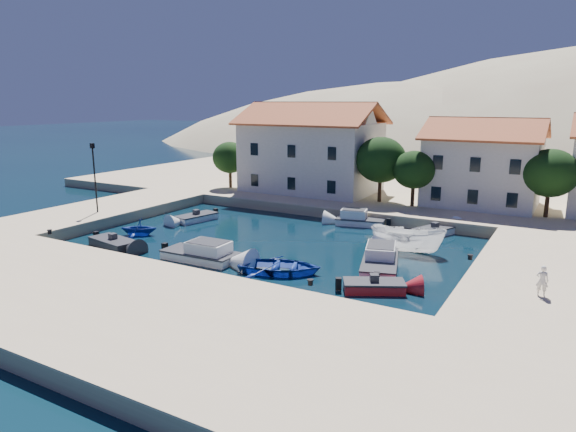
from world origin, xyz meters
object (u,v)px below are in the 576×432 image
object	(u,v)px
boat_east	(407,252)
pedestrian	(542,281)
building_mid	(483,161)
cabin_cruiser_south	(200,253)
cabin_cruiser_east	(380,261)
rowboat_south	(280,273)
lamppost	(94,171)
building_left	(311,146)

from	to	relation	value
boat_east	pedestrian	world-z (taller)	pedestrian
building_mid	pedestrian	size ratio (longest dim) A/B	6.39
cabin_cruiser_south	cabin_cruiser_east	xyz separation A→B (m)	(11.54, 4.50, -0.00)
rowboat_south	pedestrian	xyz separation A→B (m)	(15.11, 1.09, 1.82)
lamppost	rowboat_south	bearing A→B (deg)	-9.81
lamppost	building_mid	bearing A→B (deg)	35.45
building_mid	boat_east	size ratio (longest dim) A/B	1.89
building_left	lamppost	distance (m)	23.10
cabin_cruiser_east	boat_east	distance (m)	4.70
building_mid	lamppost	bearing A→B (deg)	-144.55
rowboat_south	pedestrian	distance (m)	15.26
building_mid	rowboat_south	distance (m)	26.50
cabin_cruiser_south	cabin_cruiser_east	world-z (taller)	same
cabin_cruiser_east	pedestrian	xyz separation A→B (m)	(9.82, -2.98, 1.35)
building_mid	pedestrian	bearing A→B (deg)	-73.27
boat_east	building_left	bearing A→B (deg)	43.71
lamppost	cabin_cruiser_south	world-z (taller)	lamppost
building_left	cabin_cruiser_south	size ratio (longest dim) A/B	2.67
building_left	boat_east	bearing A→B (deg)	-43.64
rowboat_south	pedestrian	size ratio (longest dim) A/B	3.25
lamppost	cabin_cruiser_south	xyz separation A→B (m)	(15.25, -4.15, -4.28)
boat_east	pedestrian	bearing A→B (deg)	-131.78
building_mid	cabin_cruiser_east	xyz separation A→B (m)	(-2.71, -20.64, -4.75)
building_mid	cabin_cruiser_east	size ratio (longest dim) A/B	1.75
boat_east	cabin_cruiser_south	bearing A→B (deg)	124.77
cabin_cruiser_south	rowboat_south	distance (m)	6.28
cabin_cruiser_east	boat_east	xyz separation A→B (m)	(0.43, 4.65, -0.48)
building_left	cabin_cruiser_east	distance (m)	25.48
building_mid	pedestrian	world-z (taller)	building_mid
lamppost	building_left	bearing A→B (deg)	60.10
building_mid	lamppost	size ratio (longest dim) A/B	1.69
boat_east	building_mid	bearing A→B (deg)	-10.78
rowboat_south	cabin_cruiser_east	world-z (taller)	cabin_cruiser_east
building_left	boat_east	size ratio (longest dim) A/B	2.64
building_left	rowboat_south	world-z (taller)	building_left
building_left	pedestrian	world-z (taller)	building_left
cabin_cruiser_east	boat_east	size ratio (longest dim) A/B	1.08
building_mid	cabin_cruiser_south	distance (m)	29.29
lamppost	rowboat_south	size ratio (longest dim) A/B	1.16
building_mid	boat_east	world-z (taller)	building_mid
lamppost	boat_east	size ratio (longest dim) A/B	1.12
building_left	lamppost	bearing A→B (deg)	-119.90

